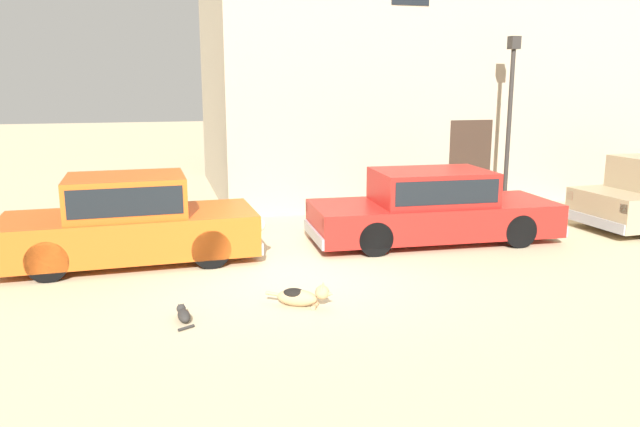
# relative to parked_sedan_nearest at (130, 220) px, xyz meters

# --- Properties ---
(ground_plane) EXTENTS (80.00, 80.00, 0.00)m
(ground_plane) POSITION_rel_parked_sedan_nearest_xyz_m (2.68, -1.32, -0.72)
(ground_plane) COLOR #CCB78E
(parked_sedan_nearest) EXTENTS (4.32, 1.82, 1.48)m
(parked_sedan_nearest) POSITION_rel_parked_sedan_nearest_xyz_m (0.00, 0.00, 0.00)
(parked_sedan_nearest) COLOR #D15619
(parked_sedan_nearest) RESTS_ON ground_plane
(parked_sedan_second) EXTENTS (4.83, 1.94, 1.37)m
(parked_sedan_second) POSITION_rel_parked_sedan_nearest_xyz_m (5.51, -0.03, -0.04)
(parked_sedan_second) COLOR #AD1E19
(parked_sedan_second) RESTS_ON ground_plane
(apartment_block) EXTENTS (16.72, 6.75, 7.73)m
(apartment_block) POSITION_rel_parked_sedan_nearest_xyz_m (10.34, 6.25, 3.14)
(apartment_block) COLOR tan
(apartment_block) RESTS_ON ground_plane
(stray_dog_spotted) EXTENTS (0.88, 0.52, 0.35)m
(stray_dog_spotted) POSITION_rel_parked_sedan_nearest_xyz_m (2.30, -2.82, -0.58)
(stray_dog_spotted) COLOR tan
(stray_dog_spotted) RESTS_ON ground_plane
(stray_cat) EXTENTS (0.22, 0.61, 0.17)m
(stray_cat) POSITION_rel_parked_sedan_nearest_xyz_m (0.72, -2.94, -0.65)
(stray_cat) COLOR #2D2B28
(stray_cat) RESTS_ON ground_plane
(street_lamp) EXTENTS (0.22, 0.22, 3.98)m
(street_lamp) POSITION_rel_parked_sedan_nearest_xyz_m (8.29, 2.00, 1.81)
(street_lamp) COLOR #2D2B28
(street_lamp) RESTS_ON ground_plane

